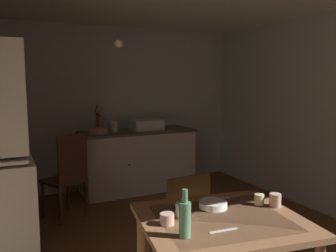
% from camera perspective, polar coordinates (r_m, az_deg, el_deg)
% --- Properties ---
extents(ground_plane, '(5.30, 5.30, 0.00)m').
position_cam_1_polar(ground_plane, '(3.48, -0.81, -19.77)').
color(ground_plane, brown).
extents(wall_back, '(4.36, 0.10, 2.38)m').
position_cam_1_polar(wall_back, '(5.19, -11.34, 2.84)').
color(wall_back, silver).
rests_on(wall_back, ground).
extents(wall_right, '(0.10, 4.40, 2.38)m').
position_cam_1_polar(wall_right, '(4.50, 25.10, 1.61)').
color(wall_right, silver).
rests_on(wall_right, ground).
extents(counter_cabinet, '(1.63, 0.64, 0.88)m').
position_cam_1_polar(counter_cabinet, '(5.09, -5.03, -5.63)').
color(counter_cabinet, silver).
rests_on(counter_cabinet, ground).
extents(sink_basin, '(0.44, 0.34, 0.15)m').
position_cam_1_polar(sink_basin, '(5.05, -3.61, 0.25)').
color(sink_basin, silver).
rests_on(sink_basin, counter_cabinet).
extents(hand_pump, '(0.05, 0.27, 0.39)m').
position_cam_1_polar(hand_pump, '(4.86, -11.52, 0.92)').
color(hand_pump, maroon).
rests_on(hand_pump, counter_cabinet).
extents(mixing_bowl_counter, '(0.28, 0.28, 0.07)m').
position_cam_1_polar(mixing_bowl_counter, '(4.78, -11.52, -0.79)').
color(mixing_bowl_counter, tan).
rests_on(mixing_bowl_counter, counter_cabinet).
extents(stoneware_crock, '(0.11, 0.11, 0.16)m').
position_cam_1_polar(stoneware_crock, '(4.93, -8.91, 0.01)').
color(stoneware_crock, beige).
rests_on(stoneware_crock, counter_cabinet).
extents(dining_table, '(1.08, 0.97, 0.77)m').
position_cam_1_polar(dining_table, '(2.22, 8.78, -17.36)').
color(dining_table, brown).
rests_on(dining_table, ground).
extents(chair_far_side, '(0.43, 0.43, 0.89)m').
position_cam_1_polar(chair_far_side, '(2.83, 2.02, -15.69)').
color(chair_far_side, '#4E371E').
rests_on(chair_far_side, ground).
extents(chair_by_counter, '(0.53, 0.53, 1.01)m').
position_cam_1_polar(chair_by_counter, '(4.14, -16.26, -7.79)').
color(chair_by_counter, '#50311F').
rests_on(chair_by_counter, ground).
extents(serving_bowl_wide, '(0.18, 0.18, 0.04)m').
position_cam_1_polar(serving_bowl_wide, '(2.32, 7.44, -12.73)').
color(serving_bowl_wide, white).
rests_on(serving_bowl_wide, dining_table).
extents(teacup_cream, '(0.08, 0.08, 0.07)m').
position_cam_1_polar(teacup_cream, '(2.05, -0.16, -15.09)').
color(teacup_cream, tan).
rests_on(teacup_cream, dining_table).
extents(mug_dark, '(0.06, 0.06, 0.07)m').
position_cam_1_polar(mug_dark, '(2.42, 14.82, -11.65)').
color(mug_dark, beige).
rests_on(mug_dark, dining_table).
extents(teacup_mint, '(0.09, 0.09, 0.09)m').
position_cam_1_polar(teacup_mint, '(2.15, 2.43, -13.68)').
color(teacup_mint, white).
rests_on(teacup_mint, dining_table).
extents(mug_tall, '(0.08, 0.08, 0.09)m').
position_cam_1_polar(mug_tall, '(2.42, 17.28, -11.60)').
color(mug_tall, tan).
rests_on(mug_tall, dining_table).
extents(glass_bottle, '(0.06, 0.06, 0.26)m').
position_cam_1_polar(glass_bottle, '(1.87, 2.79, -14.95)').
color(glass_bottle, '#4C7F56').
rests_on(glass_bottle, dining_table).
extents(table_knife, '(0.18, 0.03, 0.00)m').
position_cam_1_polar(table_knife, '(2.00, 9.11, -16.68)').
color(table_knife, silver).
rests_on(table_knife, dining_table).
extents(teaspoon_near_bowl, '(0.12, 0.04, 0.00)m').
position_cam_1_polar(teaspoon_near_bowl, '(2.49, 8.74, -11.75)').
color(teaspoon_near_bowl, beige).
rests_on(teaspoon_near_bowl, dining_table).
extents(pendant_bulb, '(0.08, 0.08, 0.08)m').
position_cam_1_polar(pendant_bulb, '(3.36, -8.13, 13.31)').
color(pendant_bulb, '#F9EFCC').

